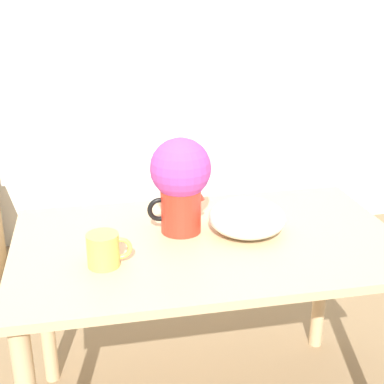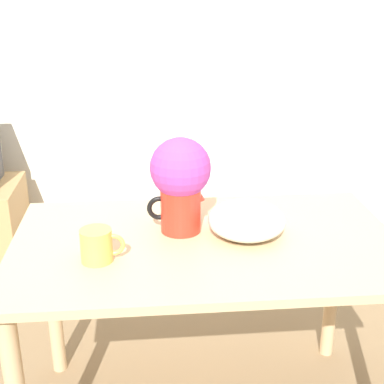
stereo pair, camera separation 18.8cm
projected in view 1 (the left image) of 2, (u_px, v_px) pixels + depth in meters
name	position (u px, v px, depth m)	size (l,w,h in m)	color
wall_back	(138.00, 39.00, 3.22)	(8.00, 0.05, 2.60)	silver
table	(208.00, 268.00, 1.90)	(1.34, 0.79, 0.78)	tan
flower_vase	(181.00, 179.00, 1.85)	(0.23, 0.21, 0.34)	red
coffee_mug	(104.00, 250.00, 1.67)	(0.14, 0.10, 0.11)	gold
white_bowl	(247.00, 218.00, 1.89)	(0.27, 0.27, 0.12)	silver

